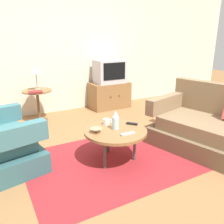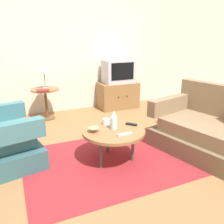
# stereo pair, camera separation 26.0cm
# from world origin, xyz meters

# --- Properties ---
(ground_plane) EXTENTS (16.00, 16.00, 0.00)m
(ground_plane) POSITION_xyz_m (0.00, 0.00, 0.00)
(ground_plane) COLOR olive
(back_wall) EXTENTS (9.00, 0.12, 2.70)m
(back_wall) POSITION_xyz_m (0.00, 2.33, 1.35)
(back_wall) COLOR beige
(back_wall) RESTS_ON ground
(area_rug) EXTENTS (2.17, 1.53, 0.00)m
(area_rug) POSITION_xyz_m (-0.07, -0.04, 0.00)
(area_rug) COLOR maroon
(area_rug) RESTS_ON ground
(couch) EXTENTS (1.24, 1.73, 0.86)m
(couch) POSITION_xyz_m (1.23, -0.43, 0.29)
(couch) COLOR brown
(couch) RESTS_ON ground
(coffee_table) EXTENTS (0.77, 0.77, 0.41)m
(coffee_table) POSITION_xyz_m (-0.07, -0.04, 0.38)
(coffee_table) COLOR olive
(coffee_table) RESTS_ON ground
(side_table) EXTENTS (0.51, 0.51, 0.57)m
(side_table) POSITION_xyz_m (-0.58, 1.87, 0.41)
(side_table) COLOR olive
(side_table) RESTS_ON ground
(tv_stand) EXTENTS (0.82, 0.50, 0.55)m
(tv_stand) POSITION_xyz_m (0.94, 1.99, 0.27)
(tv_stand) COLOR olive
(tv_stand) RESTS_ON ground
(television) EXTENTS (0.61, 0.41, 0.47)m
(television) POSITION_xyz_m (0.94, 1.98, 0.78)
(television) COLOR #B7B7BC
(television) RESTS_ON tv_stand
(table_lamp) EXTENTS (0.22, 0.22, 0.44)m
(table_lamp) POSITION_xyz_m (-0.57, 1.88, 0.93)
(table_lamp) COLOR #9E937A
(table_lamp) RESTS_ON side_table
(vase) EXTENTS (0.08, 0.08, 0.24)m
(vase) POSITION_xyz_m (-0.06, -0.02, 0.52)
(vase) COLOR silver
(vase) RESTS_ON coffee_table
(mug) EXTENTS (0.13, 0.08, 0.08)m
(mug) POSITION_xyz_m (-0.08, 0.17, 0.45)
(mug) COLOR white
(mug) RESTS_ON coffee_table
(bowl) EXTENTS (0.14, 0.14, 0.05)m
(bowl) POSITION_xyz_m (-0.31, -0.00, 0.44)
(bowl) COLOR tan
(bowl) RESTS_ON coffee_table
(tv_remote_dark) EXTENTS (0.13, 0.14, 0.02)m
(tv_remote_dark) POSITION_xyz_m (0.20, 0.01, 0.42)
(tv_remote_dark) COLOR black
(tv_remote_dark) RESTS_ON coffee_table
(tv_remote_silver) EXTENTS (0.18, 0.04, 0.02)m
(tv_remote_silver) POSITION_xyz_m (-0.02, -0.24, 0.42)
(tv_remote_silver) COLOR #B2B2B7
(tv_remote_silver) RESTS_ON coffee_table
(book) EXTENTS (0.23, 0.18, 0.02)m
(book) POSITION_xyz_m (-0.64, 1.70, 0.59)
(book) COLOR maroon
(book) RESTS_ON side_table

